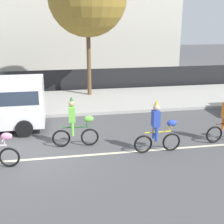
{
  "coord_description": "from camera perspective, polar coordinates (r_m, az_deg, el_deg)",
  "views": [
    {
      "loc": [
        0.92,
        -10.45,
        4.65
      ],
      "look_at": [
        3.04,
        1.2,
        1.0
      ],
      "focal_mm": 50.0,
      "sensor_mm": 36.0,
      "label": 1
    }
  ],
  "objects": [
    {
      "name": "ground_plane",
      "position": [
        11.47,
        -14.12,
        -7.33
      ],
      "size": [
        80.0,
        80.0,
        0.0
      ],
      "primitive_type": "plane",
      "color": "#4C4C4F"
    },
    {
      "name": "road_centre_line",
      "position": [
        11.02,
        -14.27,
        -8.38
      ],
      "size": [
        36.0,
        0.14,
        0.01
      ],
      "primitive_type": "cube",
      "color": "beige",
      "rests_on": "ground"
    },
    {
      "name": "sidewalk_curb",
      "position": [
        17.58,
        -12.97,
        1.61
      ],
      "size": [
        60.0,
        5.0,
        0.15
      ],
      "primitive_type": "cube",
      "color": "#ADAAA3",
      "rests_on": "ground"
    },
    {
      "name": "fence_line",
      "position": [
        20.26,
        -12.79,
        5.47
      ],
      "size": [
        40.0,
        0.08,
        1.4
      ],
      "primitive_type": "cube",
      "color": "black",
      "rests_on": "ground"
    },
    {
      "name": "building_backdrop",
      "position": [
        28.72,
        -18.72,
        14.63
      ],
      "size": [
        28.0,
        8.0,
        7.65
      ],
      "primitive_type": "cube",
      "color": "beige",
      "rests_on": "ground"
    },
    {
      "name": "parade_cyclist_lime",
      "position": [
        11.49,
        -6.69,
        -2.34
      ],
      "size": [
        1.72,
        0.5,
        1.92
      ],
      "color": "black",
      "rests_on": "ground"
    },
    {
      "name": "parade_cyclist_cobalt",
      "position": [
        11.06,
        8.48,
        -3.2
      ],
      "size": [
        1.72,
        0.5,
        1.92
      ],
      "color": "black",
      "rests_on": "ground"
    }
  ]
}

